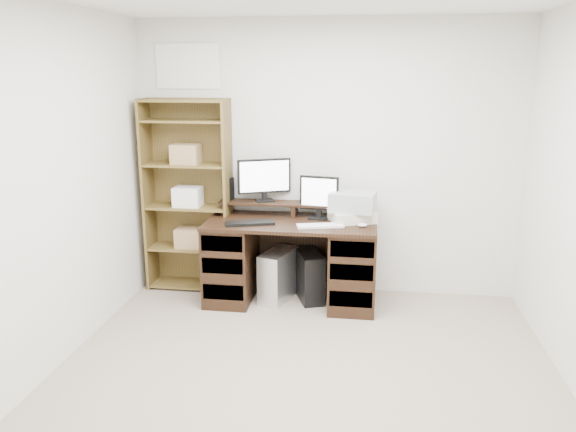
% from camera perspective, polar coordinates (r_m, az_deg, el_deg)
% --- Properties ---
extents(room, '(3.54, 4.04, 2.54)m').
position_cam_1_polar(room, '(3.23, 1.17, 0.47)').
color(room, gray).
rests_on(room, ground).
extents(desk, '(1.50, 0.70, 0.75)m').
position_cam_1_polar(desk, '(5.07, 0.34, -4.46)').
color(desk, black).
rests_on(desk, ground).
extents(riser_shelf, '(1.40, 0.22, 0.12)m').
position_cam_1_polar(riser_shelf, '(5.14, 0.66, 1.08)').
color(riser_shelf, black).
rests_on(riser_shelf, desk).
extents(monitor_wide, '(0.46, 0.23, 0.39)m').
position_cam_1_polar(monitor_wide, '(5.16, -2.43, 3.91)').
color(monitor_wide, black).
rests_on(monitor_wide, riser_shelf).
extents(monitor_small, '(0.35, 0.16, 0.38)m').
position_cam_1_polar(monitor_small, '(5.01, 3.18, 2.08)').
color(monitor_small, black).
rests_on(monitor_small, desk).
extents(speaker, '(0.10, 0.10, 0.21)m').
position_cam_1_polar(speaker, '(5.27, -6.10, 2.79)').
color(speaker, black).
rests_on(speaker, riser_shelf).
extents(keyboard_black, '(0.45, 0.27, 0.02)m').
position_cam_1_polar(keyboard_black, '(4.87, -3.91, -0.71)').
color(keyboard_black, black).
rests_on(keyboard_black, desk).
extents(keyboard_white, '(0.41, 0.22, 0.02)m').
position_cam_1_polar(keyboard_white, '(4.79, 3.28, -0.99)').
color(keyboard_white, white).
rests_on(keyboard_white, desk).
extents(mouse, '(0.09, 0.06, 0.03)m').
position_cam_1_polar(mouse, '(4.81, 7.55, -0.91)').
color(mouse, silver).
rests_on(mouse, desk).
extents(printer, '(0.45, 0.40, 0.09)m').
position_cam_1_polar(printer, '(4.98, 6.55, -0.01)').
color(printer, beige).
rests_on(printer, desk).
extents(basket, '(0.43, 0.34, 0.17)m').
position_cam_1_polar(basket, '(4.95, 6.59, 1.45)').
color(basket, '#9EA4A8').
rests_on(basket, printer).
extents(tower_silver, '(0.33, 0.50, 0.46)m').
position_cam_1_polar(tower_silver, '(5.15, -0.97, -6.03)').
color(tower_silver, silver).
rests_on(tower_silver, ground).
extents(tower_black, '(0.33, 0.48, 0.45)m').
position_cam_1_polar(tower_black, '(5.17, 2.16, -6.06)').
color(tower_black, black).
rests_on(tower_black, ground).
extents(bookshelf, '(0.80, 0.30, 1.80)m').
position_cam_1_polar(bookshelf, '(5.35, -10.06, 2.21)').
color(bookshelf, brown).
rests_on(bookshelf, ground).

